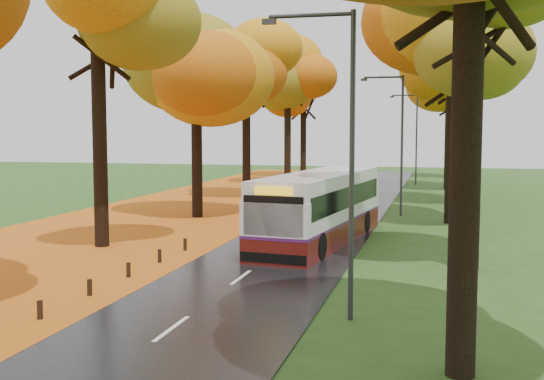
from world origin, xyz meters
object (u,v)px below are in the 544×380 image
at_px(streetlamp_far, 414,132).
at_px(bus, 320,206).
at_px(car_white, 305,192).
at_px(car_dark, 329,184).
at_px(streetlamp_mid, 398,133).
at_px(car_silver, 311,190).
at_px(streetlamp_near, 342,140).

bearing_deg(streetlamp_far, bus, -94.65).
xyz_separation_m(bus, car_white, (-3.67, 14.88, -0.84)).
bearing_deg(car_white, car_dark, 70.90).
bearing_deg(streetlamp_mid, car_white, 144.13).
xyz_separation_m(streetlamp_mid, bus, (-2.63, -10.32, -3.09)).
bearing_deg(car_silver, streetlamp_far, 48.86).
xyz_separation_m(streetlamp_mid, car_white, (-6.30, 4.55, -3.93)).
distance_m(car_white, car_silver, 2.38).
distance_m(streetlamp_far, car_silver, 16.81).
bearing_deg(streetlamp_mid, car_silver, 132.27).
distance_m(streetlamp_near, streetlamp_mid, 22.00).
height_order(streetlamp_mid, streetlamp_far, same).
height_order(streetlamp_near, car_white, streetlamp_near).
bearing_deg(streetlamp_far, streetlamp_near, -90.00).
bearing_deg(streetlamp_near, bus, 102.69).
bearing_deg(car_silver, streetlamp_mid, -66.19).
height_order(streetlamp_mid, car_white, streetlamp_mid).
xyz_separation_m(streetlamp_far, car_dark, (-6.12, -8.62, -4.07)).
bearing_deg(streetlamp_far, car_dark, -125.37).
bearing_deg(car_dark, streetlamp_far, 39.80).
relative_size(streetlamp_near, bus, 0.68).
relative_size(streetlamp_mid, bus, 0.68).
height_order(streetlamp_mid, bus, streetlamp_mid).
height_order(streetlamp_far, car_silver, streetlamp_far).
relative_size(streetlamp_mid, car_dark, 1.92).
relative_size(streetlamp_mid, car_silver, 1.85).
height_order(car_white, car_silver, car_white).
height_order(streetlamp_far, car_white, streetlamp_far).
bearing_deg(car_white, streetlamp_near, -94.63).
relative_size(car_white, car_silver, 1.01).
distance_m(streetlamp_near, streetlamp_far, 44.00).
relative_size(streetlamp_mid, car_white, 1.83).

